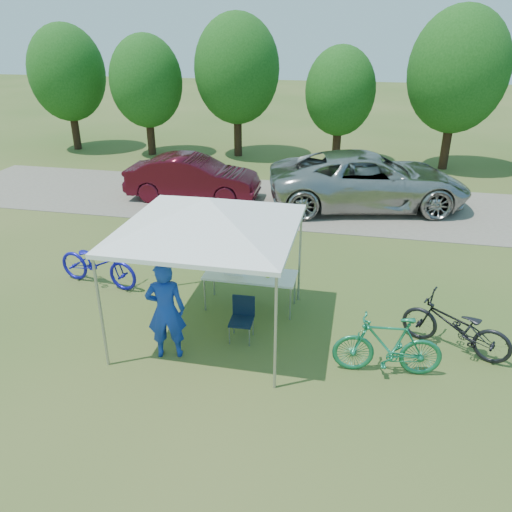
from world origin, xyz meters
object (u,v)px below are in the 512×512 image
at_px(folding_chair, 242,315).
at_px(cyclist, 166,310).
at_px(bike_blue, 98,263).
at_px(cooler, 236,266).
at_px(sedan, 193,178).
at_px(bike_green, 388,345).
at_px(minivan, 368,180).
at_px(bike_dark, 456,326).
at_px(folding_table, 250,276).

xyz_separation_m(folding_chair, cyclist, (-1.18, -0.84, 0.44)).
distance_m(folding_chair, bike_blue, 4.01).
height_order(cooler, cyclist, cyclist).
xyz_separation_m(cooler, sedan, (-3.20, 6.76, -0.18)).
distance_m(folding_chair, cooler, 1.29).
distance_m(bike_green, sedan, 10.52).
xyz_separation_m(bike_blue, sedan, (0.14, 6.47, 0.22)).
xyz_separation_m(cooler, minivan, (2.66, 7.16, -0.03)).
xyz_separation_m(bike_blue, bike_green, (6.41, -1.97, 0.01)).
bearing_deg(bike_dark, bike_green, -30.03).
xyz_separation_m(bike_dark, sedan, (-7.51, 7.52, 0.25)).
xyz_separation_m(folding_chair, minivan, (2.25, 8.30, 0.41)).
bearing_deg(folding_table, cyclist, -118.64).
height_order(cooler, bike_blue, cooler).
distance_m(bike_blue, minivan, 9.13).
bearing_deg(sedan, bike_green, -145.74).
distance_m(cyclist, bike_dark, 5.24).
xyz_separation_m(folding_table, cooler, (-0.31, -0.00, 0.20)).
bearing_deg(minivan, cooler, 147.06).
xyz_separation_m(cyclist, bike_dark, (5.08, 1.22, -0.42)).
bearing_deg(cooler, folding_table, 0.00).
height_order(folding_table, cyclist, cyclist).
height_order(bike_dark, minivan, minivan).
bearing_deg(bike_green, bike_dark, 121.72).
xyz_separation_m(folding_table, sedan, (-3.51, 6.76, 0.02)).
relative_size(folding_table, bike_blue, 0.92).
bearing_deg(cyclist, sedan, -90.22).
relative_size(bike_green, sedan, 0.41).
bearing_deg(cooler, bike_blue, 175.07).
distance_m(folding_table, folding_chair, 1.17).
bearing_deg(folding_table, bike_blue, 175.49).
xyz_separation_m(folding_table, bike_dark, (4.00, -0.76, -0.22)).
distance_m(cooler, sedan, 7.48).
height_order(bike_green, bike_dark, bike_green).
relative_size(minivan, sedan, 1.42).
bearing_deg(folding_chair, folding_table, 93.01).
bearing_deg(sedan, minivan, -88.41).
relative_size(folding_chair, minivan, 0.13).
distance_m(folding_table, sedan, 7.62).
distance_m(folding_chair, minivan, 8.61).
xyz_separation_m(cyclist, minivan, (3.43, 9.14, -0.03)).
height_order(folding_table, bike_green, bike_green).
bearing_deg(bike_blue, bike_green, -96.51).
distance_m(bike_dark, sedan, 10.63).
bearing_deg(bike_green, minivan, 177.64).
relative_size(bike_dark, sedan, 0.44).
bearing_deg(cooler, minivan, 69.60).
xyz_separation_m(bike_green, minivan, (-0.41, 8.85, 0.36)).
bearing_deg(folding_table, bike_green, -31.39).
relative_size(folding_chair, cyclist, 0.45).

